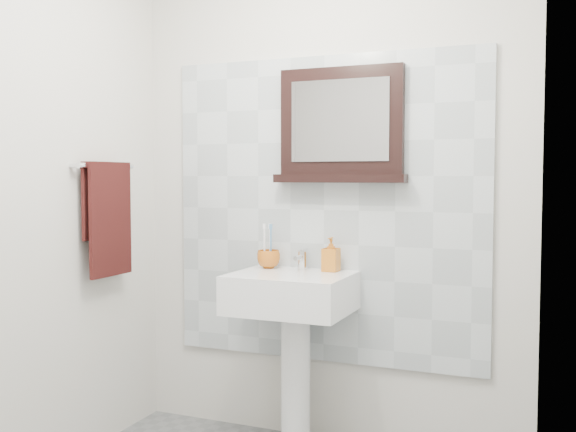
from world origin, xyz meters
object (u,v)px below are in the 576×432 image
object	(u,v)px
pedestal_sink	(292,312)
soap_dispenser	(331,254)
hand_towel	(108,210)
toothbrush_cup	(269,259)
framed_mirror	(341,128)

from	to	relation	value
pedestal_sink	soap_dispenser	xyz separation A→B (m)	(0.15, 0.13, 0.27)
pedestal_sink	hand_towel	bearing A→B (deg)	-163.46
toothbrush_cup	hand_towel	bearing A→B (deg)	-151.03
pedestal_sink	framed_mirror	distance (m)	0.91
toothbrush_cup	soap_dispenser	xyz separation A→B (m)	(0.32, 0.01, 0.04)
framed_mirror	toothbrush_cup	bearing A→B (deg)	-169.74
hand_towel	pedestal_sink	bearing A→B (deg)	16.54
pedestal_sink	hand_towel	distance (m)	1.01
pedestal_sink	soap_dispenser	distance (m)	0.33
soap_dispenser	framed_mirror	size ratio (longest dim) A/B	0.25
soap_dispenser	hand_towel	distance (m)	1.10
hand_towel	toothbrush_cup	bearing A→B (deg)	28.97
toothbrush_cup	framed_mirror	size ratio (longest dim) A/B	0.18
pedestal_sink	hand_towel	xyz separation A→B (m)	(-0.86, -0.25, 0.48)
toothbrush_cup	framed_mirror	xyz separation A→B (m)	(0.35, 0.06, 0.64)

